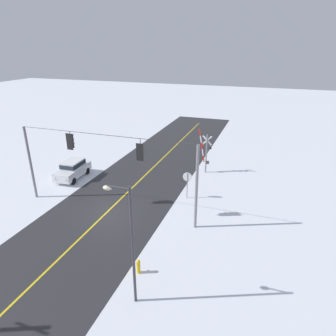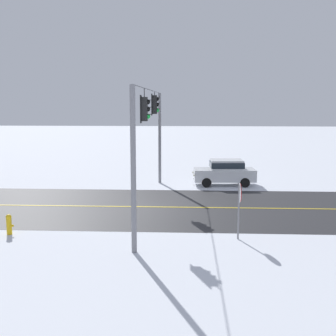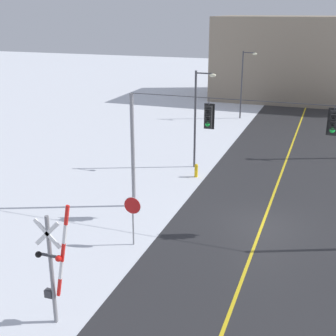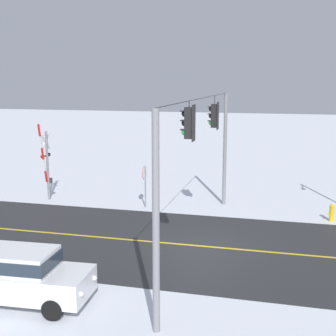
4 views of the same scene
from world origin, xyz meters
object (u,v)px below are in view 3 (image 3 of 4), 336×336
stop_sign (133,210)px  railroad_crossing (52,265)px  streetlamp_near (198,111)px  fire_hydrant (196,170)px  streetlamp_far (244,78)px

stop_sign → railroad_crossing: railroad_crossing is taller
streetlamp_near → fire_hydrant: 3.98m
railroad_crossing → streetlamp_near: size_ratio=0.69×
streetlamp_near → fire_hydrant: streetlamp_near is taller
railroad_crossing → fire_hydrant: 15.77m
railroad_crossing → streetlamp_near: streetlamp_near is taller
streetlamp_near → fire_hydrant: size_ratio=7.39×
streetlamp_far → streetlamp_near: bearing=-90.0°
stop_sign → streetlamp_far: 27.58m
stop_sign → streetlamp_near: bearing=91.7°
fire_hydrant → stop_sign: bearing=-90.9°
stop_sign → streetlamp_far: streetlamp_far is taller
streetlamp_far → fire_hydrant: streetlamp_far is taller
streetlamp_far → fire_hydrant: 18.15m
stop_sign → streetlamp_far: (-0.34, 27.49, 2.20)m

